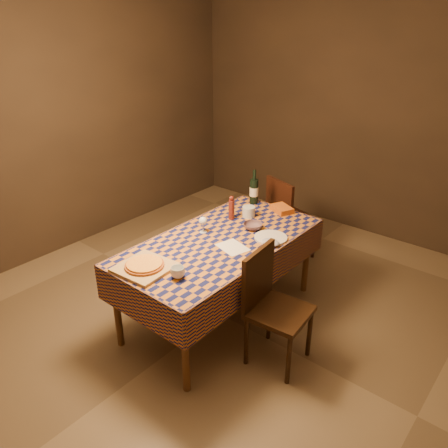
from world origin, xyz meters
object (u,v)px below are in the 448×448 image
(bowl, at_px, (253,226))
(chair_right, at_px, (271,301))
(pizza, at_px, (144,265))
(wine_bottle, at_px, (254,191))
(dining_table, at_px, (220,248))
(cutting_board, at_px, (145,268))
(white_plate, at_px, (271,238))
(chair_far, at_px, (287,214))

(bowl, relative_size, chair_right, 0.18)
(pizza, distance_m, wine_bottle, 1.55)
(pizza, relative_size, bowl, 2.07)
(pizza, bearing_deg, dining_table, 79.50)
(dining_table, relative_size, cutting_board, 4.89)
(cutting_board, xyz_separation_m, white_plate, (0.44, 1.00, -0.00))
(dining_table, relative_size, pizza, 5.30)
(cutting_board, relative_size, bowl, 2.25)
(bowl, distance_m, chair_far, 0.99)
(bowl, bearing_deg, pizza, -101.60)
(chair_far, bearing_deg, wine_bottle, -105.63)
(dining_table, distance_m, wine_bottle, 0.89)
(wine_bottle, xyz_separation_m, white_plate, (0.57, -0.54, -0.12))
(wine_bottle, distance_m, white_plate, 0.79)
(wine_bottle, bearing_deg, pizza, -85.22)
(cutting_board, height_order, white_plate, cutting_board)
(cutting_board, distance_m, bowl, 1.08)
(cutting_board, height_order, chair_right, chair_right)
(wine_bottle, relative_size, chair_far, 0.37)
(bowl, distance_m, white_plate, 0.23)
(cutting_board, bearing_deg, bowl, 78.40)
(dining_table, height_order, chair_right, chair_right)
(dining_table, relative_size, wine_bottle, 5.33)
(bowl, relative_size, wine_bottle, 0.48)
(chair_far, bearing_deg, dining_table, -83.94)
(chair_right, bearing_deg, cutting_board, -143.70)
(chair_right, bearing_deg, pizza, -143.70)
(white_plate, bearing_deg, wine_bottle, 136.87)
(cutting_board, relative_size, white_plate, 1.36)
(bowl, distance_m, chair_right, 0.79)
(cutting_board, xyz_separation_m, chair_far, (-0.00, 1.99, -0.26))
(white_plate, bearing_deg, cutting_board, -113.80)
(pizza, height_order, bowl, same)
(wine_bottle, relative_size, chair_right, 0.37)
(wine_bottle, bearing_deg, dining_table, -72.54)
(bowl, bearing_deg, wine_bottle, 125.59)
(dining_table, relative_size, white_plate, 6.63)
(pizza, height_order, chair_right, chair_right)
(bowl, relative_size, chair_far, 0.18)
(dining_table, xyz_separation_m, chair_far, (-0.14, 1.28, -0.17))
(white_plate, relative_size, chair_far, 0.30)
(chair_far, height_order, chair_right, same)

